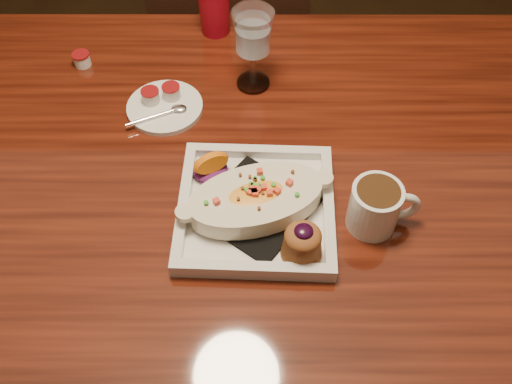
{
  "coord_description": "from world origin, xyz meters",
  "views": [
    {
      "loc": [
        0.07,
        -0.7,
        1.56
      ],
      "look_at": [
        0.07,
        -0.09,
        0.77
      ],
      "focal_mm": 40.0,
      "sensor_mm": 36.0,
      "label": 1
    }
  ],
  "objects_px": {
    "saucer": "(163,105)",
    "red_tumbler": "(214,7)",
    "plate": "(259,206)",
    "table": "(222,190)",
    "goblet": "(253,36)",
    "coffee_mug": "(377,206)",
    "chair_far": "(233,49)"
  },
  "relations": [
    {
      "from": "table",
      "to": "coffee_mug",
      "type": "height_order",
      "value": "coffee_mug"
    },
    {
      "from": "plate",
      "to": "table",
      "type": "bearing_deg",
      "value": 121.37
    },
    {
      "from": "chair_far",
      "to": "saucer",
      "type": "height_order",
      "value": "chair_far"
    },
    {
      "from": "chair_far",
      "to": "plate",
      "type": "height_order",
      "value": "chair_far"
    },
    {
      "from": "plate",
      "to": "goblet",
      "type": "distance_m",
      "value": 0.35
    },
    {
      "from": "table",
      "to": "saucer",
      "type": "bearing_deg",
      "value": 131.64
    },
    {
      "from": "table",
      "to": "saucer",
      "type": "relative_size",
      "value": 9.82
    },
    {
      "from": "saucer",
      "to": "red_tumbler",
      "type": "distance_m",
      "value": 0.28
    },
    {
      "from": "goblet",
      "to": "saucer",
      "type": "bearing_deg",
      "value": -157.38
    },
    {
      "from": "coffee_mug",
      "to": "goblet",
      "type": "height_order",
      "value": "goblet"
    },
    {
      "from": "saucer",
      "to": "table",
      "type": "bearing_deg",
      "value": -48.36
    },
    {
      "from": "plate",
      "to": "goblet",
      "type": "height_order",
      "value": "goblet"
    },
    {
      "from": "red_tumbler",
      "to": "saucer",
      "type": "bearing_deg",
      "value": -110.16
    },
    {
      "from": "coffee_mug",
      "to": "saucer",
      "type": "height_order",
      "value": "coffee_mug"
    },
    {
      "from": "saucer",
      "to": "goblet",
      "type": "bearing_deg",
      "value": 22.62
    },
    {
      "from": "table",
      "to": "goblet",
      "type": "distance_m",
      "value": 0.31
    },
    {
      "from": "chair_far",
      "to": "saucer",
      "type": "distance_m",
      "value": 0.57
    },
    {
      "from": "table",
      "to": "saucer",
      "type": "height_order",
      "value": "saucer"
    },
    {
      "from": "table",
      "to": "saucer",
      "type": "distance_m",
      "value": 0.21
    },
    {
      "from": "table",
      "to": "chair_far",
      "type": "distance_m",
      "value": 0.65
    },
    {
      "from": "plate",
      "to": "coffee_mug",
      "type": "xyz_separation_m",
      "value": [
        0.19,
        -0.01,
        0.02
      ]
    },
    {
      "from": "plate",
      "to": "red_tumbler",
      "type": "xyz_separation_m",
      "value": [
        -0.1,
        0.52,
        0.03
      ]
    },
    {
      "from": "table",
      "to": "goblet",
      "type": "bearing_deg",
      "value": 73.32
    },
    {
      "from": "chair_far",
      "to": "saucer",
      "type": "relative_size",
      "value": 6.09
    },
    {
      "from": "red_tumbler",
      "to": "chair_far",
      "type": "bearing_deg",
      "value": 84.28
    },
    {
      "from": "coffee_mug",
      "to": "saucer",
      "type": "relative_size",
      "value": 0.79
    },
    {
      "from": "goblet",
      "to": "red_tumbler",
      "type": "distance_m",
      "value": 0.21
    },
    {
      "from": "table",
      "to": "red_tumbler",
      "type": "xyz_separation_m",
      "value": [
        -0.02,
        0.39,
        0.16
      ]
    },
    {
      "from": "table",
      "to": "chair_far",
      "type": "xyz_separation_m",
      "value": [
        -0.0,
        0.63,
        -0.15
      ]
    },
    {
      "from": "table",
      "to": "plate",
      "type": "bearing_deg",
      "value": -60.64
    },
    {
      "from": "goblet",
      "to": "coffee_mug",
      "type": "bearing_deg",
      "value": -59.66
    },
    {
      "from": "saucer",
      "to": "coffee_mug",
      "type": "bearing_deg",
      "value": -35.71
    }
  ]
}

